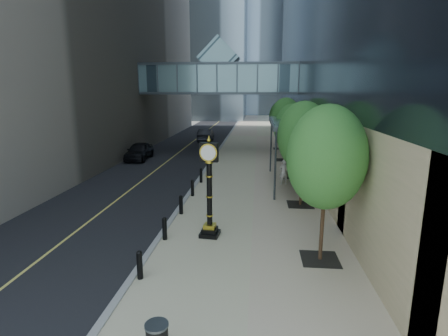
{
  "coord_description": "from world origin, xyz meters",
  "views": [
    {
      "loc": [
        1.17,
        -9.42,
        6.28
      ],
      "look_at": [
        -0.46,
        7.24,
        2.58
      ],
      "focal_mm": 28.0,
      "sensor_mm": 36.0,
      "label": 1
    }
  ],
  "objects_px": {
    "pedestrian": "(284,172)",
    "car_near": "(139,151)",
    "car_far": "(206,135)",
    "street_clock": "(209,195)"
  },
  "relations": [
    {
      "from": "car_far",
      "to": "street_clock",
      "type": "bearing_deg",
      "value": 98.15
    },
    {
      "from": "street_clock",
      "to": "pedestrian",
      "type": "distance_m",
      "value": 9.87
    },
    {
      "from": "street_clock",
      "to": "car_far",
      "type": "height_order",
      "value": "street_clock"
    },
    {
      "from": "car_near",
      "to": "car_far",
      "type": "bearing_deg",
      "value": 68.38
    },
    {
      "from": "pedestrian",
      "to": "car_near",
      "type": "relative_size",
      "value": 0.37
    },
    {
      "from": "street_clock",
      "to": "car_far",
      "type": "xyz_separation_m",
      "value": [
        -4.58,
        29.58,
        -1.13
      ]
    },
    {
      "from": "pedestrian",
      "to": "car_far",
      "type": "bearing_deg",
      "value": -89.98
    },
    {
      "from": "street_clock",
      "to": "car_far",
      "type": "bearing_deg",
      "value": 104.5
    },
    {
      "from": "street_clock",
      "to": "car_far",
      "type": "distance_m",
      "value": 29.95
    },
    {
      "from": "car_far",
      "to": "car_near",
      "type": "bearing_deg",
      "value": 70.25
    }
  ]
}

